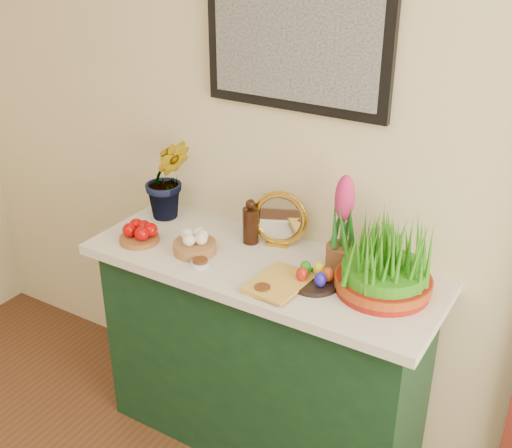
% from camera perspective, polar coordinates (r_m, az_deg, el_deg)
% --- Properties ---
extents(sideboard, '(1.30, 0.45, 0.85)m').
position_cam_1_polar(sideboard, '(2.73, 0.56, -11.83)').
color(sideboard, '#14371A').
rests_on(sideboard, ground).
extents(tablecloth, '(1.40, 0.55, 0.04)m').
position_cam_1_polar(tablecloth, '(2.48, 0.60, -3.71)').
color(tablecloth, silver).
rests_on(tablecloth, sideboard).
extents(hyacinth_green, '(0.31, 0.31, 0.48)m').
position_cam_1_polar(hyacinth_green, '(2.75, -7.92, 5.16)').
color(hyacinth_green, '#226A22').
rests_on(hyacinth_green, tablecloth).
extents(apple_bowl, '(0.17, 0.17, 0.08)m').
position_cam_1_polar(apple_bowl, '(2.63, -10.37, -0.89)').
color(apple_bowl, brown).
rests_on(apple_bowl, tablecloth).
extents(garlic_basket, '(0.21, 0.21, 0.09)m').
position_cam_1_polar(garlic_basket, '(2.52, -5.50, -1.75)').
color(garlic_basket, '#A26D41').
rests_on(garlic_basket, tablecloth).
extents(vinegar_cruet, '(0.06, 0.06, 0.19)m').
position_cam_1_polar(vinegar_cruet, '(2.56, -0.48, 0.04)').
color(vinegar_cruet, black).
rests_on(vinegar_cruet, tablecloth).
extents(mirror, '(0.23, 0.11, 0.23)m').
position_cam_1_polar(mirror, '(2.54, 2.14, 0.44)').
color(mirror, gold).
rests_on(mirror, tablecloth).
extents(book, '(0.18, 0.25, 0.03)m').
position_cam_1_polar(book, '(2.35, 0.24, -4.55)').
color(book, gold).
rests_on(book, tablecloth).
extents(spice_dish_left, '(0.07, 0.07, 0.03)m').
position_cam_1_polar(spice_dish_left, '(2.44, -4.99, -3.47)').
color(spice_dish_left, silver).
rests_on(spice_dish_left, tablecloth).
extents(spice_dish_right, '(0.07, 0.07, 0.03)m').
position_cam_1_polar(spice_dish_right, '(2.26, 0.58, -5.90)').
color(spice_dish_right, silver).
rests_on(spice_dish_right, tablecloth).
extents(egg_plate, '(0.21, 0.21, 0.07)m').
position_cam_1_polar(egg_plate, '(2.32, 5.22, -4.80)').
color(egg_plate, black).
rests_on(egg_plate, tablecloth).
extents(hyacinth_pink, '(0.11, 0.11, 0.38)m').
position_cam_1_polar(hyacinth_pink, '(2.36, 7.73, -0.33)').
color(hyacinth_pink, brown).
rests_on(hyacinth_pink, tablecloth).
extents(wheatgrass_sabzeh, '(0.34, 0.34, 0.28)m').
position_cam_1_polar(wheatgrass_sabzeh, '(2.26, 11.42, -3.24)').
color(wheatgrass_sabzeh, maroon).
rests_on(wheatgrass_sabzeh, tablecloth).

